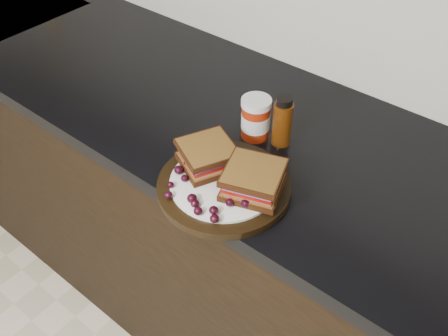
{
  "coord_description": "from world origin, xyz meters",
  "views": [
    {
      "loc": [
        0.6,
        0.91,
        1.64
      ],
      "look_at": [
        0.13,
        1.49,
        0.96
      ],
      "focal_mm": 40.0,
      "sensor_mm": 36.0,
      "label": 1
    }
  ],
  "objects_px": {
    "plate": "(224,186)",
    "oil_bottle": "(282,121)",
    "condiment_jar": "(256,118)",
    "sandwich_left": "(208,156)"
  },
  "relations": [
    {
      "from": "sandwich_left",
      "to": "oil_bottle",
      "type": "height_order",
      "value": "oil_bottle"
    },
    {
      "from": "plate",
      "to": "sandwich_left",
      "type": "height_order",
      "value": "sandwich_left"
    },
    {
      "from": "plate",
      "to": "sandwich_left",
      "type": "distance_m",
      "value": 0.07
    },
    {
      "from": "plate",
      "to": "condiment_jar",
      "type": "height_order",
      "value": "condiment_jar"
    },
    {
      "from": "plate",
      "to": "oil_bottle",
      "type": "relative_size",
      "value": 2.25
    },
    {
      "from": "condiment_jar",
      "to": "oil_bottle",
      "type": "bearing_deg",
      "value": 15.67
    },
    {
      "from": "plate",
      "to": "condiment_jar",
      "type": "bearing_deg",
      "value": 107.05
    },
    {
      "from": "plate",
      "to": "oil_bottle",
      "type": "height_order",
      "value": "oil_bottle"
    },
    {
      "from": "condiment_jar",
      "to": "oil_bottle",
      "type": "height_order",
      "value": "oil_bottle"
    },
    {
      "from": "plate",
      "to": "oil_bottle",
      "type": "xyz_separation_m",
      "value": [
        0.0,
        0.2,
        0.05
      ]
    }
  ]
}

